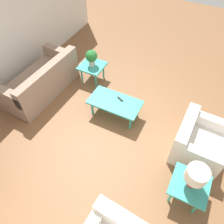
{
  "coord_description": "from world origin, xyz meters",
  "views": [
    {
      "loc": [
        -1.14,
        2.73,
        3.8
      ],
      "look_at": [
        0.13,
        0.21,
        0.55
      ],
      "focal_mm": 35.0,
      "sensor_mm": 36.0,
      "label": 1
    }
  ],
  "objects_px": {
    "armchair": "(197,143)",
    "coffee_table": "(115,103)",
    "side_table_lamp": "(189,186)",
    "potted_plant": "(91,57)",
    "table_lamp": "(196,175)",
    "side_table_plant": "(92,67)",
    "sofa": "(41,82)"
  },
  "relations": [
    {
      "from": "potted_plant",
      "to": "armchair",
      "type": "bearing_deg",
      "value": 160.83
    },
    {
      "from": "armchair",
      "to": "potted_plant",
      "type": "relative_size",
      "value": 2.43
    },
    {
      "from": "potted_plant",
      "to": "side_table_lamp",
      "type": "bearing_deg",
      "value": 146.27
    },
    {
      "from": "sofa",
      "to": "armchair",
      "type": "bearing_deg",
      "value": 91.38
    },
    {
      "from": "potted_plant",
      "to": "table_lamp",
      "type": "relative_size",
      "value": 0.89
    },
    {
      "from": "side_table_lamp",
      "to": "potted_plant",
      "type": "height_order",
      "value": "potted_plant"
    },
    {
      "from": "side_table_plant",
      "to": "table_lamp",
      "type": "distance_m",
      "value": 3.52
    },
    {
      "from": "sofa",
      "to": "potted_plant",
      "type": "xyz_separation_m",
      "value": [
        -0.89,
        -0.93,
        0.4
      ]
    },
    {
      "from": "coffee_table",
      "to": "potted_plant",
      "type": "distance_m",
      "value": 1.37
    },
    {
      "from": "coffee_table",
      "to": "side_table_plant",
      "type": "bearing_deg",
      "value": -38.53
    },
    {
      "from": "armchair",
      "to": "coffee_table",
      "type": "xyz_separation_m",
      "value": [
        1.81,
        -0.16,
        0.07
      ]
    },
    {
      "from": "side_table_plant",
      "to": "potted_plant",
      "type": "relative_size",
      "value": 1.43
    },
    {
      "from": "coffee_table",
      "to": "potted_plant",
      "type": "xyz_separation_m",
      "value": [
        1.04,
        -0.83,
        0.33
      ]
    },
    {
      "from": "coffee_table",
      "to": "side_table_lamp",
      "type": "bearing_deg",
      "value": 149.2
    },
    {
      "from": "armchair",
      "to": "table_lamp",
      "type": "relative_size",
      "value": 2.16
    },
    {
      "from": "armchair",
      "to": "side_table_plant",
      "type": "relative_size",
      "value": 1.7
    },
    {
      "from": "side_table_plant",
      "to": "side_table_lamp",
      "type": "height_order",
      "value": "same"
    },
    {
      "from": "side_table_lamp",
      "to": "table_lamp",
      "type": "height_order",
      "value": "table_lamp"
    },
    {
      "from": "side_table_plant",
      "to": "armchair",
      "type": "bearing_deg",
      "value": 160.83
    },
    {
      "from": "side_table_lamp",
      "to": "potted_plant",
      "type": "distance_m",
      "value": 3.51
    },
    {
      "from": "armchair",
      "to": "sofa",
      "type": "bearing_deg",
      "value": 90.93
    },
    {
      "from": "armchair",
      "to": "side_table_lamp",
      "type": "bearing_deg",
      "value": -174.63
    },
    {
      "from": "armchair",
      "to": "coffee_table",
      "type": "relative_size",
      "value": 0.9
    },
    {
      "from": "armchair",
      "to": "potted_plant",
      "type": "height_order",
      "value": "potted_plant"
    },
    {
      "from": "sofa",
      "to": "table_lamp",
      "type": "height_order",
      "value": "table_lamp"
    },
    {
      "from": "coffee_table",
      "to": "side_table_lamp",
      "type": "distance_m",
      "value": 2.18
    },
    {
      "from": "armchair",
      "to": "table_lamp",
      "type": "xyz_separation_m",
      "value": [
        -0.06,
        0.95,
        0.49
      ]
    },
    {
      "from": "side_table_plant",
      "to": "side_table_lamp",
      "type": "bearing_deg",
      "value": 146.27
    },
    {
      "from": "sofa",
      "to": "coffee_table",
      "type": "bearing_deg",
      "value": 95.37
    },
    {
      "from": "armchair",
      "to": "side_table_plant",
      "type": "xyz_separation_m",
      "value": [
        2.85,
        -0.99,
        0.1
      ]
    },
    {
      "from": "table_lamp",
      "to": "coffee_table",
      "type": "bearing_deg",
      "value": -30.8
    },
    {
      "from": "side_table_plant",
      "to": "potted_plant",
      "type": "height_order",
      "value": "potted_plant"
    }
  ]
}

